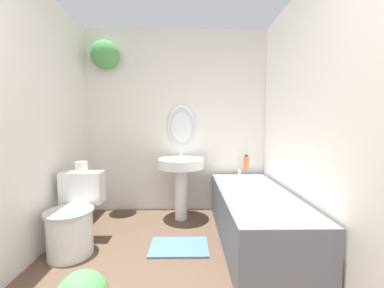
{
  "coord_description": "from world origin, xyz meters",
  "views": [
    {
      "loc": [
        0.14,
        -0.34,
        1.17
      ],
      "look_at": [
        0.18,
        1.74,
        0.99
      ],
      "focal_mm": 22.0,
      "sensor_mm": 36.0,
      "label": 1
    }
  ],
  "objects_px": {
    "pedestal_sink": "(181,172)",
    "bathtub": "(255,215)",
    "shampoo_bottle": "(246,163)",
    "toilet": "(74,220)",
    "toilet_paper_roll": "(82,167)"
  },
  "relations": [
    {
      "from": "pedestal_sink",
      "to": "toilet_paper_roll",
      "type": "distance_m",
      "value": 1.11
    },
    {
      "from": "toilet",
      "to": "toilet_paper_roll",
      "type": "xyz_separation_m",
      "value": [
        0.0,
        0.2,
        0.45
      ]
    },
    {
      "from": "shampoo_bottle",
      "to": "toilet_paper_roll",
      "type": "bearing_deg",
      "value": -159.39
    },
    {
      "from": "toilet",
      "to": "pedestal_sink",
      "type": "relative_size",
      "value": 0.82
    },
    {
      "from": "toilet_paper_roll",
      "to": "shampoo_bottle",
      "type": "bearing_deg",
      "value": 20.61
    },
    {
      "from": "bathtub",
      "to": "shampoo_bottle",
      "type": "bearing_deg",
      "value": 83.29
    },
    {
      "from": "pedestal_sink",
      "to": "toilet_paper_roll",
      "type": "relative_size",
      "value": 7.73
    },
    {
      "from": "toilet",
      "to": "shampoo_bottle",
      "type": "xyz_separation_m",
      "value": [
        1.81,
        0.88,
        0.37
      ]
    },
    {
      "from": "shampoo_bottle",
      "to": "pedestal_sink",
      "type": "bearing_deg",
      "value": -168.8
    },
    {
      "from": "pedestal_sink",
      "to": "bathtub",
      "type": "bearing_deg",
      "value": -36.61
    },
    {
      "from": "bathtub",
      "to": "toilet",
      "type": "bearing_deg",
      "value": -174.79
    },
    {
      "from": "toilet",
      "to": "pedestal_sink",
      "type": "distance_m",
      "value": 1.24
    },
    {
      "from": "pedestal_sink",
      "to": "shampoo_bottle",
      "type": "distance_m",
      "value": 0.86
    },
    {
      "from": "pedestal_sink",
      "to": "shampoo_bottle",
      "type": "height_order",
      "value": "pedestal_sink"
    },
    {
      "from": "bathtub",
      "to": "shampoo_bottle",
      "type": "distance_m",
      "value": 0.83
    }
  ]
}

